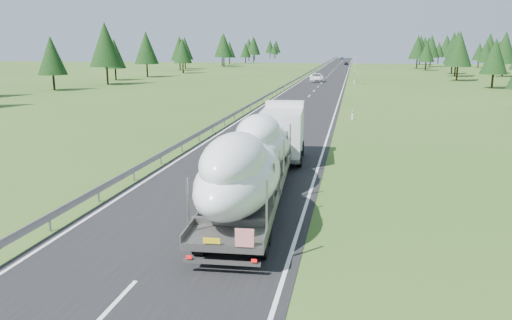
% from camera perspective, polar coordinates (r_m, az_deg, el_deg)
% --- Properties ---
extents(ground, '(400.00, 400.00, 0.00)m').
position_cam_1_polar(ground, '(23.33, -5.94, -5.52)').
color(ground, '#32521B').
rests_on(ground, ground).
extents(road_surface, '(10.00, 400.00, 0.02)m').
position_cam_1_polar(road_surface, '(121.54, 8.07, 9.33)').
color(road_surface, black).
rests_on(road_surface, ground).
extents(guardrail, '(0.10, 400.00, 0.76)m').
position_cam_1_polar(guardrail, '(121.85, 5.55, 9.68)').
color(guardrail, slate).
rests_on(guardrail, ground).
extents(marker_posts, '(0.13, 350.08, 1.00)m').
position_cam_1_polar(marker_posts, '(176.27, 11.24, 10.46)').
color(marker_posts, silver).
rests_on(marker_posts, ground).
extents(highway_sign, '(0.08, 0.90, 2.60)m').
position_cam_1_polar(highway_sign, '(101.29, 11.58, 9.52)').
color(highway_sign, slate).
rests_on(highway_sign, ground).
extents(tree_line_right, '(28.07, 330.72, 12.66)m').
position_cam_1_polar(tree_line_right, '(147.51, 24.48, 11.60)').
color(tree_line_right, black).
rests_on(tree_line_right, ground).
extents(tree_line_left, '(14.74, 329.81, 11.88)m').
position_cam_1_polar(tree_line_left, '(168.55, -6.10, 12.67)').
color(tree_line_left, black).
rests_on(tree_line_left, ground).
extents(boat_truck, '(3.69, 20.00, 4.23)m').
position_cam_1_polar(boat_truck, '(24.28, 0.28, 0.87)').
color(boat_truck, silver).
rests_on(boat_truck, ground).
extents(distant_van, '(3.33, 6.34, 1.70)m').
position_cam_1_polar(distant_van, '(106.66, 6.94, 9.33)').
color(distant_van, white).
rests_on(distant_van, ground).
extents(distant_car_dark, '(1.80, 3.86, 1.28)m').
position_cam_1_polar(distant_car_dark, '(202.82, 10.27, 10.82)').
color(distant_car_dark, black).
rests_on(distant_car_dark, ground).
extents(distant_car_blue, '(1.74, 4.22, 1.36)m').
position_cam_1_polar(distant_car_blue, '(288.38, 9.76, 11.41)').
color(distant_car_blue, '#1A264A').
rests_on(distant_car_blue, ground).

